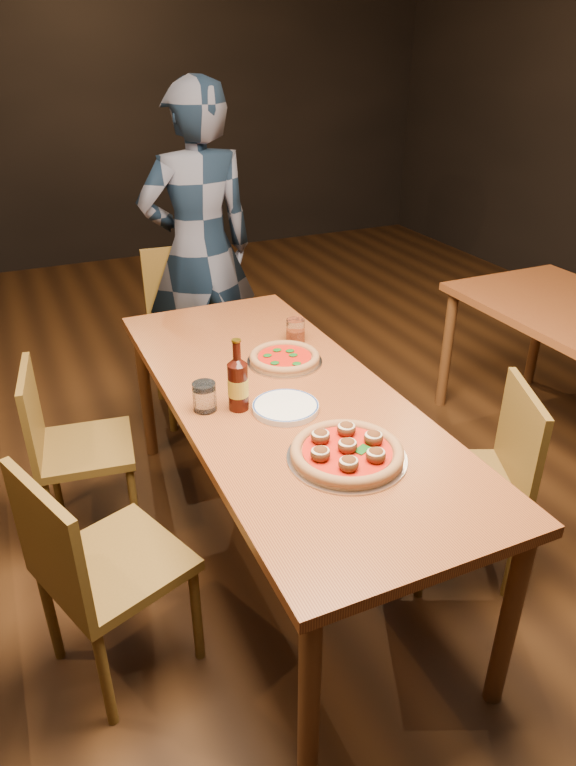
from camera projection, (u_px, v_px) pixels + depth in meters
name	position (u px, v px, depth m)	size (l,w,h in m)	color
ground	(283.00, 546.00, 2.75)	(9.00, 9.00, 0.00)	black
room_shell	(281.00, 65.00, 1.88)	(9.00, 9.00, 9.00)	black
table_main	(283.00, 410.00, 2.43)	(0.80, 2.00, 0.75)	maroon
chair_main_nw	(115.00, 562.00, 2.05)	(0.41, 0.41, 0.88)	brown
chair_main_sw	(85.00, 447.00, 2.69)	(0.39, 0.39, 0.83)	brown
chair_main_e	(464.00, 480.00, 2.46)	(0.40, 0.40, 0.85)	brown
chair_end	(194.00, 333.00, 3.57)	(0.45, 0.45, 0.96)	brown
pizza_meatball	(347.00, 452.00, 2.01)	(0.38, 0.38, 0.07)	#B7B7BF
pizza_margherita	(285.00, 358.00, 2.63)	(0.31, 0.31, 0.04)	#B7B7BF
plate_stack	(286.00, 407.00, 2.29)	(0.24, 0.24, 0.02)	white
beer_bottle	(238.00, 385.00, 2.26)	(0.07, 0.07, 0.26)	black
water_glass	(205.00, 397.00, 2.27)	(0.08, 0.08, 0.11)	white
amber_glass	(296.00, 331.00, 2.80)	(0.08, 0.08, 0.10)	#A73912
diner	(200.00, 251.00, 3.56)	(0.65, 0.43, 1.79)	black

